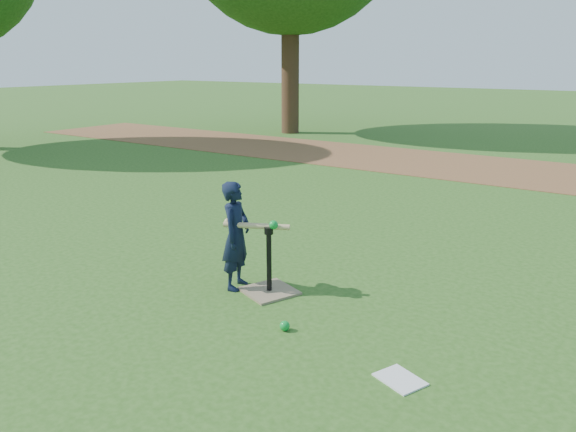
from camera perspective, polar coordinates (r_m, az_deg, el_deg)
The scene contains 7 objects.
ground at distance 5.15m, azimuth -7.22°, elevation -7.81°, with size 80.00×80.00×0.00m, color #285116.
dirt_strip at distance 11.64m, azimuth 18.08°, elevation 4.75°, with size 24.00×3.00×0.01m, color brown.
child at distance 5.10m, azimuth -5.29°, elevation -1.99°, with size 0.36×0.24×1.00m, color black.
wiffle_ball_ground at distance 4.44m, azimuth -0.34°, elevation -11.10°, with size 0.08×0.08×0.08m, color #0D9630.
clipboard at distance 3.91m, azimuth 11.32°, elevation -15.97°, with size 0.30×0.23×0.01m, color silver.
batting_tee at distance 5.10m, azimuth -1.92°, elevation -6.60°, with size 0.56×0.56×0.61m.
swing_action at distance 4.98m, azimuth -3.18°, elevation -0.94°, with size 0.61×0.30×0.11m.
Camera 1 is at (3.18, -3.51, 2.03)m, focal length 35.00 mm.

